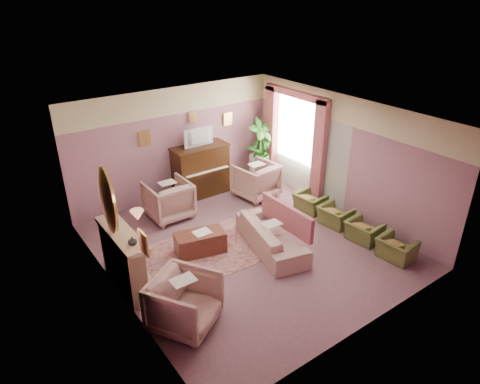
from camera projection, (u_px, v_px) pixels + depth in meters
floor at (247, 246)px, 9.03m from camera, size 5.50×6.00×0.01m
ceiling at (248, 117)px, 7.80m from camera, size 5.50×6.00×0.01m
wall_back at (176, 144)px, 10.60m from camera, size 5.50×0.02×2.80m
wall_front at (370, 257)px, 6.23m from camera, size 5.50×0.02×2.80m
wall_left at (112, 228)px, 6.98m from camera, size 0.02×6.00×2.80m
wall_right at (343, 156)px, 9.85m from camera, size 0.02×6.00×2.80m
picture_rail_band at (173, 101)px, 10.12m from camera, size 5.50×0.01×0.65m
stripe_panel at (303, 153)px, 10.94m from camera, size 0.01×3.00×2.15m
fireplace_surround at (123, 262)px, 7.58m from camera, size 0.30×1.40×1.10m
fireplace_inset at (130, 267)px, 7.70m from camera, size 0.18×0.72×0.68m
fire_ember at (133, 274)px, 7.80m from camera, size 0.06×0.54×0.10m
mantel_shelf at (121, 234)px, 7.34m from camera, size 0.40×1.55×0.07m
hearth at (137, 282)px, 7.92m from camera, size 0.55×1.50×0.02m
mirror_frame at (108, 201)px, 6.97m from camera, size 0.04×0.72×1.20m
mirror_glass at (109, 200)px, 6.98m from camera, size 0.01×0.60×1.06m
sconce_shade at (137, 215)px, 6.17m from camera, size 0.20×0.20×0.16m
piano at (201, 171)px, 10.96m from camera, size 1.40×0.60×1.30m
piano_keyshelf at (208, 173)px, 10.67m from camera, size 1.30×0.12×0.06m
piano_keys at (208, 172)px, 10.66m from camera, size 1.20×0.08×0.02m
piano_top at (200, 147)px, 10.67m from camera, size 1.45×0.65×0.04m
television at (200, 136)px, 10.51m from camera, size 0.80×0.12×0.48m
print_back_left at (145, 138)px, 10.01m from camera, size 0.30×0.03×0.38m
print_back_right at (228, 119)px, 11.22m from camera, size 0.26×0.03×0.34m
print_back_mid at (193, 117)px, 10.57m from camera, size 0.22×0.03×0.26m
print_left_wall at (143, 243)px, 5.98m from camera, size 0.03×0.28×0.36m
window_blind at (297, 127)px, 10.83m from camera, size 0.03×1.40×1.80m
curtain_left at (319, 153)px, 10.29m from camera, size 0.16×0.34×2.60m
curtain_right at (271, 134)px, 11.63m from camera, size 0.16×0.34×2.60m
pelmet at (296, 94)px, 10.40m from camera, size 0.16×2.20×0.16m
mantel_plant at (109, 212)px, 7.68m from camera, size 0.16×0.16×0.28m
mantel_vase at (132, 241)px, 6.94m from camera, size 0.16×0.16×0.16m
area_rug at (204, 253)px, 8.76m from camera, size 2.55×1.87×0.01m
coffee_table at (200, 243)px, 8.73m from camera, size 1.09×0.72×0.45m
table_paper at (202, 232)px, 8.65m from camera, size 0.35×0.28×0.01m
sofa at (271, 231)px, 8.79m from camera, size 0.67×2.02×0.81m
sofa_throw at (287, 217)px, 8.91m from camera, size 0.10×1.53×0.56m
floral_armchair_left at (168, 198)px, 9.93m from camera, size 0.96×0.96×1.00m
floral_armchair_right at (256, 178)px, 10.92m from camera, size 0.96×0.96×1.00m
floral_armchair_front at (185, 300)px, 6.74m from camera, size 0.96×0.96×1.00m
olive_chair_a at (397, 246)px, 8.49m from camera, size 0.49×0.70×0.60m
olive_chair_b at (364, 228)px, 9.09m from camera, size 0.49×0.70×0.60m
olive_chair_c at (335, 213)px, 9.68m from camera, size 0.49×0.70×0.60m
olive_chair_d at (310, 200)px, 10.28m from camera, size 0.49×0.70×0.60m
side_table at (258, 167)px, 11.98m from camera, size 0.52×0.52×0.70m
side_plant_big at (259, 150)px, 11.75m from camera, size 0.30×0.30×0.34m
side_plant_small at (264, 151)px, 11.75m from camera, size 0.16×0.16×0.28m
palm_pot at (260, 175)px, 11.94m from camera, size 0.34×0.34×0.34m
palm_plant at (261, 145)px, 11.55m from camera, size 0.76×0.76×1.44m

